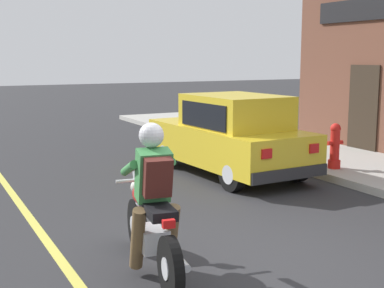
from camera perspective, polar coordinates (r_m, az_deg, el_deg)
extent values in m
plane|color=#2B2B2D|center=(6.12, 5.73, -12.66)|extent=(80.00, 80.00, 0.00)
cube|color=#ADAAA3|center=(11.32, 18.08, -2.46)|extent=(2.60, 22.00, 0.14)
cube|color=#D1C64C|center=(8.18, -17.07, -7.31)|extent=(0.12, 19.80, 0.01)
cube|color=#2D2319|center=(13.08, 17.79, 3.43)|extent=(0.04, 0.90, 2.10)
cylinder|color=black|center=(6.46, -5.89, -8.56)|extent=(0.19, 0.63, 0.62)
cylinder|color=silver|center=(6.46, -5.89, -8.56)|extent=(0.15, 0.23, 0.22)
cylinder|color=black|center=(5.18, -2.31, -13.10)|extent=(0.19, 0.63, 0.62)
cylinder|color=silver|center=(5.18, -2.31, -13.10)|extent=(0.15, 0.23, 0.22)
cube|color=silver|center=(5.74, -4.20, -10.00)|extent=(0.34, 0.44, 0.24)
ellipsoid|color=#B21919|center=(5.85, -4.87, -5.43)|extent=(0.37, 0.56, 0.24)
cube|color=black|center=(5.41, -3.62, -7.07)|extent=(0.34, 0.59, 0.10)
cylinder|color=silver|center=(6.27, -5.73, -6.09)|extent=(0.12, 0.33, 0.68)
cylinder|color=silver|center=(6.09, -5.52, -3.83)|extent=(0.56, 0.12, 0.04)
sphere|color=silver|center=(6.28, -5.86, -4.56)|extent=(0.16, 0.16, 0.16)
cylinder|color=silver|center=(5.45, -1.43, -12.15)|extent=(0.16, 0.56, 0.08)
cube|color=red|center=(5.08, -2.51, -8.51)|extent=(0.13, 0.08, 0.08)
cylinder|color=brown|center=(5.62, -5.82, -10.01)|extent=(0.19, 0.37, 0.71)
cylinder|color=brown|center=(5.71, -2.25, -9.67)|extent=(0.19, 0.37, 0.71)
cube|color=#387F42|center=(5.50, -4.15, -3.36)|extent=(0.38, 0.37, 0.57)
cylinder|color=#387F42|center=(5.68, -6.72, -2.59)|extent=(0.17, 0.53, 0.26)
cylinder|color=#387F42|center=(5.77, -2.84, -2.35)|extent=(0.17, 0.53, 0.26)
sphere|color=silver|center=(5.49, -4.36, 0.95)|extent=(0.26, 0.26, 0.26)
cube|color=#4C1E19|center=(5.35, -3.71, -3.51)|extent=(0.31, 0.28, 0.42)
cylinder|color=black|center=(11.19, -2.67, -0.94)|extent=(0.21, 0.61, 0.60)
cylinder|color=silver|center=(11.19, -2.67, -0.94)|extent=(0.22, 0.34, 0.33)
cylinder|color=black|center=(11.91, 3.48, -0.32)|extent=(0.21, 0.61, 0.60)
cylinder|color=silver|center=(11.91, 3.48, -0.32)|extent=(0.22, 0.34, 0.33)
cylinder|color=black|center=(9.17, 4.31, -3.23)|extent=(0.21, 0.61, 0.60)
cylinder|color=silver|center=(9.17, 4.31, -3.23)|extent=(0.22, 0.34, 0.33)
cylinder|color=black|center=(10.04, 11.10, -2.29)|extent=(0.21, 0.61, 0.60)
cylinder|color=silver|center=(10.04, 11.10, -2.29)|extent=(0.22, 0.34, 0.33)
cube|color=gold|center=(10.48, 3.86, 0.02)|extent=(1.82, 3.78, 0.70)
cube|color=gold|center=(10.19, 4.68, 3.38)|extent=(1.53, 1.97, 0.66)
cube|color=black|center=(10.92, 2.07, 3.53)|extent=(1.34, 0.41, 0.51)
cube|color=black|center=(9.80, 1.20, 3.06)|extent=(0.11, 1.52, 0.46)
cube|color=black|center=(10.63, 7.90, 3.45)|extent=(0.11, 1.52, 0.46)
cube|color=silver|center=(11.80, -3.26, 1.65)|extent=(0.24, 0.05, 0.14)
cube|color=red|center=(8.68, 7.96, -1.04)|extent=(0.20, 0.05, 0.16)
cube|color=silver|center=(12.29, 0.97, 1.97)|extent=(0.24, 0.05, 0.14)
cube|color=red|center=(9.34, 12.88, -0.46)|extent=(0.20, 0.05, 0.16)
cube|color=#28282B|center=(12.06, -1.03, 0.06)|extent=(1.61, 0.20, 0.20)
cube|color=#28282B|center=(9.10, 10.31, -3.13)|extent=(1.61, 0.20, 0.20)
cylinder|color=red|center=(10.76, 14.91, -2.09)|extent=(0.24, 0.24, 0.16)
cylinder|color=red|center=(10.70, 15.00, -0.14)|extent=(0.18, 0.18, 0.58)
sphere|color=red|center=(10.65, 15.07, 1.61)|extent=(0.20, 0.20, 0.20)
cylinder|color=red|center=(10.60, 14.49, 0.07)|extent=(0.10, 0.08, 0.08)
cylinder|color=red|center=(10.78, 15.52, 0.17)|extent=(0.10, 0.08, 0.08)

